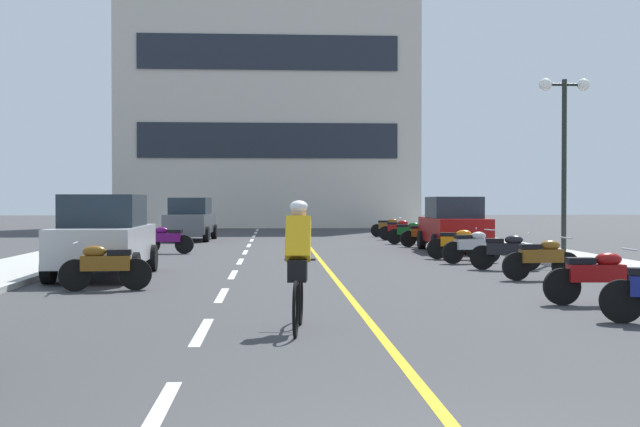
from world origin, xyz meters
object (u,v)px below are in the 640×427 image
Objects in this scene: motorcycle_3 at (105,266)px; cyclist_rider at (298,262)px; motorcycle_9 at (423,234)px; motorcycle_11 at (399,229)px; parked_car_mid at (454,224)px; parked_car_far at (190,219)px; parked_car_near at (104,236)px; motorcycle_4 at (542,258)px; motorcycle_6 at (472,246)px; motorcycle_2 at (597,276)px; street_lamp_mid at (564,126)px; motorcycle_12 at (389,227)px; motorcycle_10 at (409,232)px; motorcycle_7 at (457,243)px; motorcycle_5 at (506,251)px; motorcycle_8 at (167,239)px.

motorcycle_3 is 0.96× the size of cyclist_rider.
motorcycle_9 and motorcycle_11 have the same top height.
motorcycle_11 is at bearing 94.65° from parked_car_mid.
parked_car_near is at bearing -90.67° from parked_car_far.
motorcycle_4 is 1.01× the size of motorcycle_6.
motorcycle_4 is (0.47, 4.04, 0.00)m from motorcycle_2.
motorcycle_4 and motorcycle_11 have the same top height.
parked_car_near is at bearing -129.51° from motorcycle_9.
motorcycle_6 and motorcycle_9 have the same top height.
parked_car_far is (-11.80, 12.08, -2.91)m from street_lamp_mid.
parked_car_mid is at bearing -86.80° from motorcycle_12.
motorcycle_9 is (-0.53, 2.68, -0.44)m from parked_car_mid.
parked_car_near is at bearing 101.89° from motorcycle_3.
motorcycle_3 and motorcycle_10 have the same top height.
cyclist_rider is at bearing -123.51° from street_lamp_mid.
motorcycle_6 is 1.03× the size of motorcycle_12.
motorcycle_4 is at bearing -89.07° from motorcycle_9.
parked_car_mid is at bearing 78.69° from motorcycle_7.
motorcycle_11 is at bearing 91.00° from motorcycle_5.
street_lamp_mid is 14.69m from cyclist_rider.
motorcycle_3 is at bearing -138.09° from motorcycle_7.
motorcycle_7 is 0.98× the size of motorcycle_9.
motorcycle_11 is at bearing 89.55° from motorcycle_2.
parked_car_far is 2.53× the size of motorcycle_11.
motorcycle_2 and motorcycle_6 have the same top height.
motorcycle_11 is (8.90, -0.34, -0.44)m from parked_car_far.
motorcycle_11 is at bearing 89.50° from motorcycle_7.
motorcycle_2 is at bearing -90.88° from motorcycle_6.
motorcycle_9 is at bearing 90.92° from motorcycle_5.
motorcycle_11 is at bearing 89.85° from motorcycle_6.
motorcycle_5 is 0.98× the size of motorcycle_10.
motorcycle_2 is (-0.80, -13.78, -0.44)m from parked_car_mid.
parked_car_mid is 2.77m from motorcycle_9.
motorcycle_4 is at bearing -91.92° from parked_car_mid.
motorcycle_10 is at bearing 89.84° from motorcycle_2.
motorcycle_9 is at bearing -30.94° from parked_car_far.
motorcycle_9 is at bearing -82.81° from motorcycle_10.
motorcycle_3 is at bearing -111.20° from motorcycle_12.
motorcycle_10 is 1.00× the size of motorcycle_11.
parked_car_near is 8.55m from cyclist_rider.
motorcycle_3 and motorcycle_6 have the same top height.
motorcycle_8 is 9.98m from motorcycle_10.
motorcycle_5 and motorcycle_8 have the same top height.
motorcycle_3 is 1.02× the size of motorcycle_5.
motorcycle_5 and motorcycle_7 have the same top height.
parked_car_near is 9.68m from motorcycle_6.
motorcycle_8 is (-0.23, 10.60, 0.00)m from motorcycle_3.
motorcycle_11 is at bearing 91.15° from motorcycle_9.
parked_car_far is 8.92m from motorcycle_11.
motorcycle_9 is (9.01, -5.40, -0.44)m from parked_car_far.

